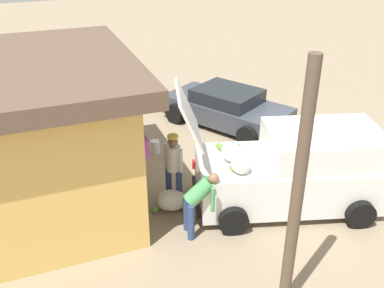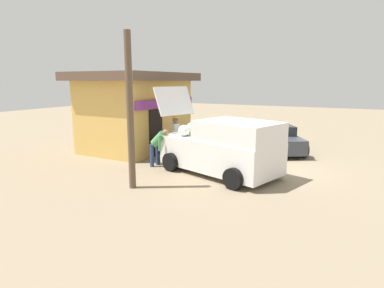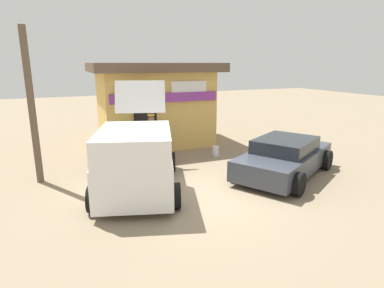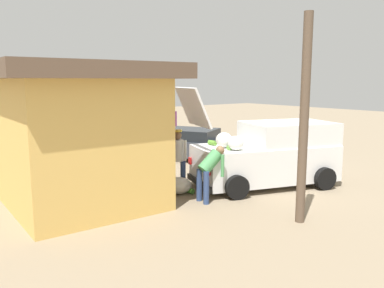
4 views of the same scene
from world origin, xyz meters
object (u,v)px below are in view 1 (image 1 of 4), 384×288
unloaded_banana_pile (171,201)px  paint_bucket (155,147)px  storefront_bar (46,135)px  parked_sedan (227,108)px  vendor_standing (173,164)px  delivery_van (295,169)px  customer_bending (198,198)px

unloaded_banana_pile → paint_bucket: bearing=-10.5°
unloaded_banana_pile → paint_bucket: (2.76, -0.51, -0.02)m
storefront_bar → paint_bucket: storefront_bar is taller
parked_sedan → unloaded_banana_pile: bearing=138.6°
storefront_bar → paint_bucket: 3.74m
storefront_bar → parked_sedan: 6.46m
storefront_bar → paint_bucket: (1.54, -2.99, -1.64)m
vendor_standing → paint_bucket: vendor_standing is taller
delivery_van → unloaded_banana_pile: bearing=71.9°
delivery_van → unloaded_banana_pile: size_ratio=5.24×
vendor_standing → customer_bending: (-1.34, -0.05, -0.13)m
parked_sedan → customer_bending: (-4.82, 3.10, 0.30)m
vendor_standing → storefront_bar: bearing=70.7°
customer_bending → unloaded_banana_pile: customer_bending is taller
delivery_van → storefront_bar: bearing=67.9°
delivery_van → parked_sedan: bearing=-7.3°
delivery_van → paint_bucket: (3.66, 2.22, -0.75)m
delivery_van → customer_bending: 2.51m
paint_bucket → parked_sedan: bearing=-70.3°
unloaded_banana_pile → paint_bucket: 2.81m
customer_bending → paint_bucket: customer_bending is taller
storefront_bar → delivery_van: 5.69m
parked_sedan → customer_bending: size_ratio=3.10×
customer_bending → paint_bucket: 3.89m
storefront_bar → parked_sedan: (2.55, -5.80, -1.25)m
storefront_bar → parked_sedan: bearing=-66.3°
delivery_van → paint_bucket: delivery_van is taller
storefront_bar → customer_bending: 3.66m
customer_bending → unloaded_banana_pile: (1.05, 0.23, -0.67)m
unloaded_banana_pile → paint_bucket: size_ratio=2.40×
delivery_van → vendor_standing: bearing=65.1°
customer_bending → storefront_bar: bearing=49.9°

